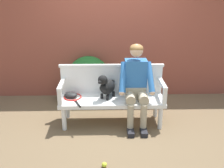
{
  "coord_description": "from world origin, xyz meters",
  "views": [
    {
      "loc": [
        -0.1,
        -3.93,
        2.16
      ],
      "look_at": [
        0.0,
        0.0,
        0.68
      ],
      "focal_mm": 43.03,
      "sensor_mm": 36.0,
      "label": 1
    }
  ],
  "objects_px": {
    "baseball_glove": "(71,95)",
    "tennis_ball": "(104,165)",
    "person_seated": "(136,83)",
    "dog_on_bench": "(106,86)",
    "garden_bench": "(112,102)",
    "tennis_racket": "(73,98)"
  },
  "relations": [
    {
      "from": "baseball_glove",
      "to": "tennis_ball",
      "type": "xyz_separation_m",
      "value": [
        0.54,
        -1.2,
        -0.44
      ]
    },
    {
      "from": "person_seated",
      "to": "dog_on_bench",
      "type": "xyz_separation_m",
      "value": [
        -0.46,
        0.04,
        -0.07
      ]
    },
    {
      "from": "baseball_glove",
      "to": "tennis_ball",
      "type": "height_order",
      "value": "baseball_glove"
    },
    {
      "from": "garden_bench",
      "to": "tennis_ball",
      "type": "bearing_deg",
      "value": -96.29
    },
    {
      "from": "dog_on_bench",
      "to": "tennis_ball",
      "type": "distance_m",
      "value": 1.31
    },
    {
      "from": "garden_bench",
      "to": "tennis_ball",
      "type": "xyz_separation_m",
      "value": [
        -0.13,
        -1.14,
        -0.34
      ]
    },
    {
      "from": "tennis_racket",
      "to": "tennis_ball",
      "type": "bearing_deg",
      "value": -67.07
    },
    {
      "from": "person_seated",
      "to": "dog_on_bench",
      "type": "height_order",
      "value": "person_seated"
    },
    {
      "from": "tennis_racket",
      "to": "baseball_glove",
      "type": "height_order",
      "value": "baseball_glove"
    },
    {
      "from": "dog_on_bench",
      "to": "tennis_ball",
      "type": "height_order",
      "value": "dog_on_bench"
    },
    {
      "from": "tennis_racket",
      "to": "baseball_glove",
      "type": "relative_size",
      "value": 2.63
    },
    {
      "from": "person_seated",
      "to": "dog_on_bench",
      "type": "bearing_deg",
      "value": 175.02
    },
    {
      "from": "baseball_glove",
      "to": "tennis_ball",
      "type": "relative_size",
      "value": 3.33
    },
    {
      "from": "garden_bench",
      "to": "tennis_ball",
      "type": "relative_size",
      "value": 25.17
    },
    {
      "from": "tennis_ball",
      "to": "garden_bench",
      "type": "bearing_deg",
      "value": 83.71
    },
    {
      "from": "person_seated",
      "to": "tennis_racket",
      "type": "bearing_deg",
      "value": 177.02
    },
    {
      "from": "garden_bench",
      "to": "tennis_racket",
      "type": "relative_size",
      "value": 2.87
    },
    {
      "from": "garden_bench",
      "to": "tennis_racket",
      "type": "xyz_separation_m",
      "value": [
        -0.62,
        0.04,
        0.07
      ]
    },
    {
      "from": "person_seated",
      "to": "baseball_glove",
      "type": "bearing_deg",
      "value": 175.8
    },
    {
      "from": "tennis_ball",
      "to": "tennis_racket",
      "type": "bearing_deg",
      "value": 112.93
    },
    {
      "from": "garden_bench",
      "to": "baseball_glove",
      "type": "distance_m",
      "value": 0.67
    },
    {
      "from": "person_seated",
      "to": "baseball_glove",
      "type": "xyz_separation_m",
      "value": [
        -1.04,
        0.08,
        -0.23
      ]
    }
  ]
}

